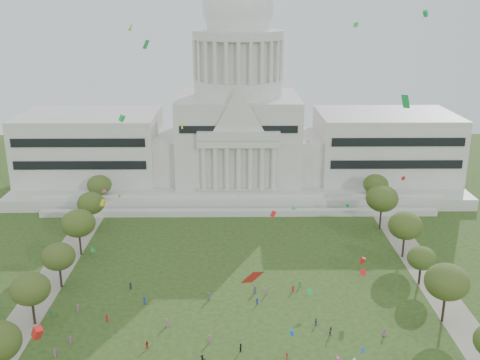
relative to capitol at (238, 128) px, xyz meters
name	(u,v)px	position (x,y,z in m)	size (l,w,h in m)	color
capitol	(238,128)	(0.00, 0.00, 0.00)	(160.00, 64.50, 91.30)	beige
path_left	(41,295)	(-48.00, -83.59, -22.28)	(8.00, 160.00, 0.04)	gray
path_right	(439,293)	(48.00, -83.59, -22.28)	(8.00, 160.00, 0.04)	gray
row_tree_l_2	(31,289)	(-45.04, -96.29, -13.79)	(8.42, 8.42, 11.97)	black
row_tree_r_2	(447,282)	(44.17, -96.15, -12.64)	(9.55, 9.55, 13.58)	black
row_tree_l_3	(58,257)	(-44.09, -79.67, -14.09)	(8.12, 8.12, 11.55)	black
row_tree_r_3	(421,258)	(44.40, -79.10, -15.21)	(7.01, 7.01, 9.98)	black
row_tree_l_4	(78,223)	(-44.08, -61.17, -12.90)	(9.29, 9.29, 13.21)	black
row_tree_r_4	(405,226)	(44.76, -63.55, -13.01)	(9.19, 9.19, 13.06)	black
row_tree_l_5	(91,203)	(-45.22, -42.58, -13.88)	(8.33, 8.33, 11.85)	black
row_tree_r_5	(382,199)	(43.49, -43.40, -12.37)	(9.82, 9.82, 13.96)	black
row_tree_l_6	(99,185)	(-46.87, -24.45, -14.02)	(8.19, 8.19, 11.64)	black
row_tree_r_6	(376,185)	(45.96, -25.46, -13.79)	(8.42, 8.42, 11.97)	black
person_0	(384,333)	(29.92, -101.75, -21.50)	(0.78, 0.51, 1.59)	#994C8C
person_2	(331,331)	(18.80, -101.42, -21.29)	(0.98, 0.60, 2.01)	#4C4C51
person_3	(287,356)	(8.79, -109.50, -21.54)	(0.97, 0.50, 1.51)	#B21E1E
person_4	(241,347)	(-0.24, -106.89, -21.34)	(1.12, 0.61, 1.91)	#26262B
person_5	(202,358)	(-7.73, -110.30, -21.46)	(1.56, 0.62, 1.68)	#26262B
person_8	(147,345)	(-19.22, -105.69, -21.41)	(0.86, 0.53, 1.77)	#B21E1E
person_10	(316,322)	(16.18, -97.48, -21.43)	(1.01, 0.55, 1.72)	navy
distant_crowd	(172,328)	(-14.80, -99.47, -21.42)	(68.00, 40.65, 1.94)	#994C8C
kite_swarm	(249,224)	(1.32, -108.46, 5.84)	(88.88, 104.86, 62.52)	red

